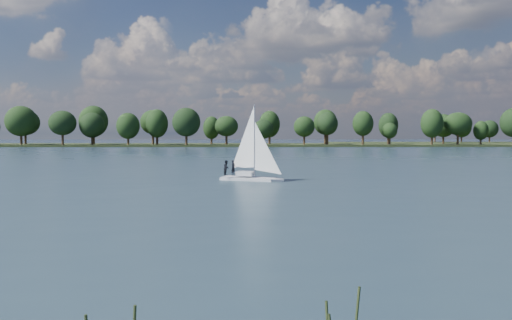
{
  "coord_description": "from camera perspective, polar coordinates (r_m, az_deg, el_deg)",
  "views": [
    {
      "loc": [
        7.65,
        -19.01,
        5.08
      ],
      "look_at": [
        8.56,
        35.99,
        2.5
      ],
      "focal_mm": 40.0,
      "sensor_mm": 36.0,
      "label": 1
    }
  ],
  "objects": [
    {
      "name": "treeline",
      "position": [
        228.34,
        -5.88,
        3.42
      ],
      "size": [
        562.47,
        74.01,
        17.25
      ],
      "color": "black",
      "rests_on": "ground"
    },
    {
      "name": "ground",
      "position": [
        119.36,
        -4.62,
        0.24
      ],
      "size": [
        700.0,
        700.0,
        0.0
      ],
      "primitive_type": "plane",
      "color": "#233342",
      "rests_on": "ground"
    },
    {
      "name": "sailboat",
      "position": [
        61.04,
        -0.76,
        0.16
      ],
      "size": [
        6.65,
        4.34,
        8.54
      ],
      "rotation": [
        0.0,
        0.0,
        -0.43
      ],
      "color": "silver",
      "rests_on": "ground"
    },
    {
      "name": "far_shore",
      "position": [
        231.19,
        -2.85,
        1.43
      ],
      "size": [
        660.0,
        40.0,
        1.5
      ],
      "primitive_type": "cube",
      "color": "black",
      "rests_on": "ground"
    }
  ]
}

